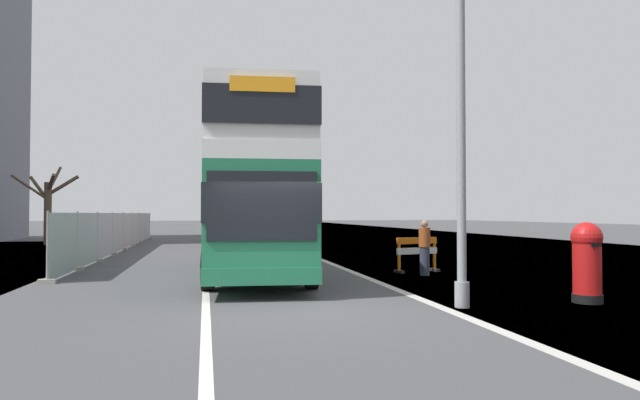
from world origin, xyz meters
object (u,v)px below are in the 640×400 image
(double_decker_bus, at_px, (259,188))
(car_receding_mid, at_px, (233,225))
(red_pillar_postbox, at_px, (587,258))
(roadworks_barrier, at_px, (417,251))
(lamppost_foreground, at_px, (461,107))
(pedestrian_at_kerb, at_px, (425,248))
(car_receding_far, at_px, (230,222))
(car_oncoming_near, at_px, (240,228))

(double_decker_bus, distance_m, car_receding_mid, 22.45)
(red_pillar_postbox, distance_m, roadworks_barrier, 6.51)
(double_decker_bus, bearing_deg, lamppost_foreground, -62.51)
(roadworks_barrier, xyz_separation_m, car_receding_mid, (-4.64, 22.47, 0.41))
(lamppost_foreground, bearing_deg, pedestrian_at_kerb, 75.04)
(red_pillar_postbox, relative_size, roadworks_barrier, 1.10)
(car_receding_mid, relative_size, car_receding_far, 1.06)
(car_oncoming_near, relative_size, pedestrian_at_kerb, 2.50)
(roadworks_barrier, bearing_deg, pedestrian_at_kerb, -98.05)
(car_oncoming_near, xyz_separation_m, car_receding_mid, (-0.00, 7.57, 0.02))
(roadworks_barrier, bearing_deg, car_receding_mid, 101.67)
(car_receding_far, bearing_deg, red_pillar_postbox, -81.55)
(red_pillar_postbox, bearing_deg, lamppost_foreground, -179.73)
(lamppost_foreground, height_order, red_pillar_postbox, lamppost_foreground)
(car_oncoming_near, height_order, pedestrian_at_kerb, car_oncoming_near)
(lamppost_foreground, bearing_deg, roadworks_barrier, 76.05)
(double_decker_bus, bearing_deg, car_oncoming_near, 88.74)
(car_oncoming_near, bearing_deg, lamppost_foreground, -81.87)
(red_pillar_postbox, bearing_deg, car_receding_mid, 101.42)
(double_decker_bus, bearing_deg, car_receding_far, 89.10)
(double_decker_bus, bearing_deg, roadworks_barrier, -0.84)
(red_pillar_postbox, relative_size, car_oncoming_near, 0.41)
(lamppost_foreground, distance_m, red_pillar_postbox, 4.11)
(car_oncoming_near, bearing_deg, double_decker_bus, -91.26)
(red_pillar_postbox, xyz_separation_m, roadworks_barrier, (-1.19, 6.40, -0.25))
(double_decker_bus, distance_m, lamppost_foreground, 7.43)
(red_pillar_postbox, bearing_deg, double_decker_bus, 133.58)
(double_decker_bus, bearing_deg, red_pillar_postbox, -46.42)
(red_pillar_postbox, bearing_deg, car_oncoming_near, 105.31)
(lamppost_foreground, height_order, car_receding_mid, lamppost_foreground)
(double_decker_bus, distance_m, roadworks_barrier, 5.33)
(red_pillar_postbox, xyz_separation_m, car_oncoming_near, (-5.83, 21.30, 0.14))
(car_receding_far, distance_m, pedestrian_at_kerb, 32.96)
(car_oncoming_near, bearing_deg, car_receding_far, 89.42)
(roadworks_barrier, bearing_deg, car_oncoming_near, 107.29)
(double_decker_bus, distance_m, car_oncoming_near, 14.91)
(car_receding_mid, distance_m, car_receding_far, 9.25)
(red_pillar_postbox, xyz_separation_m, pedestrian_at_kerb, (-1.33, 5.44, -0.09))
(car_receding_mid, bearing_deg, car_receding_far, 88.93)
(roadworks_barrier, relative_size, car_receding_mid, 0.33)
(roadworks_barrier, height_order, car_oncoming_near, car_oncoming_near)
(lamppost_foreground, relative_size, red_pillar_postbox, 5.03)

